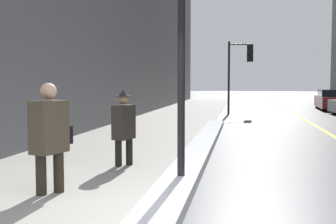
# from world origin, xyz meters

# --- Properties ---
(ground_plane) EXTENTS (160.00, 160.00, 0.00)m
(ground_plane) POSITION_xyz_m (0.00, 0.00, 0.00)
(ground_plane) COLOR #38383A
(sidewalk_slab) EXTENTS (4.00, 80.00, 0.01)m
(sidewalk_slab) POSITION_xyz_m (-2.00, 15.00, 0.01)
(sidewalk_slab) COLOR #9E9B93
(sidewalk_slab) RESTS_ON ground
(road_centre_stripe) EXTENTS (0.16, 80.00, 0.00)m
(road_centre_stripe) POSITION_xyz_m (4.00, 15.00, 0.00)
(road_centre_stripe) COLOR gold
(road_centre_stripe) RESTS_ON ground
(snow_bank_curb) EXTENTS (0.58, 12.75, 0.18)m
(snow_bank_curb) POSITION_xyz_m (0.17, 5.46, 0.09)
(snow_bank_curb) COLOR white
(snow_bank_curb) RESTS_ON ground
(lamp_post) EXTENTS (0.28, 0.28, 4.97)m
(lamp_post) POSITION_xyz_m (0.20, 1.80, 2.97)
(lamp_post) COLOR black
(lamp_post) RESTS_ON ground
(traffic_light_near) EXTENTS (1.30, 0.45, 3.82)m
(traffic_light_near) POSITION_xyz_m (1.14, 17.68, 2.76)
(traffic_light_near) COLOR black
(traffic_light_near) RESTS_ON ground
(pedestrian_with_shoulder_bag) EXTENTS (0.46, 0.78, 1.67)m
(pedestrian_with_shoulder_bag) POSITION_xyz_m (-1.67, 1.01, 0.93)
(pedestrian_with_shoulder_bag) COLOR #2A241B
(pedestrian_with_shoulder_bag) RESTS_ON ground
(pedestrian_in_fedora) EXTENTS (0.40, 0.53, 1.54)m
(pedestrian_in_fedora) POSITION_xyz_m (-1.17, 3.27, 0.84)
(pedestrian_in_fedora) COLOR black
(pedestrian_in_fedora) RESTS_ON ground
(parked_car_maroon) EXTENTS (2.14, 4.50, 1.25)m
(parked_car_maroon) POSITION_xyz_m (6.80, 22.54, 0.60)
(parked_car_maroon) COLOR #600F14
(parked_car_maroon) RESTS_ON ground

